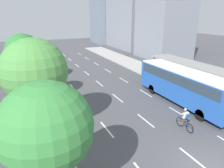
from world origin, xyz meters
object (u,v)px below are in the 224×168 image
Objects in this scene: median_tree_fourth at (23,51)px; median_tree_fifth at (23,47)px; median_tree_nearest at (46,128)px; median_tree_third at (29,64)px; cyclist at (185,120)px; median_tree_second at (34,71)px; bus_shelter at (199,75)px; bus at (183,83)px.

median_tree_fourth reaches higher than median_tree_fifth.
median_tree_nearest reaches higher than median_tree_third.
median_tree_second reaches higher than cyclist.
bus_shelter is at bearing -43.92° from median_tree_fifth.
median_tree_fifth is (-0.11, 13.28, -0.18)m from median_tree_third.
median_tree_third is (-0.03, 6.64, -0.89)m from median_tree_second.
median_tree_second is at bearing 88.33° from median_tree_nearest.
median_tree_third reaches higher than median_tree_fifth.
median_tree_nearest is at bearing -151.92° from bus.
bus is at bearing -54.94° from median_tree_fifth.
median_tree_third is 6.65m from median_tree_fourth.
median_tree_fifth is (-17.83, 17.18, 1.97)m from bus_shelter.
median_tree_third is at bearing 90.27° from median_tree_second.
median_tree_third is at bearing 167.62° from bus_shelter.
median_tree_nearest is at bearing -91.67° from median_tree_second.
median_tree_nearest reaches higher than bus_shelter.
bus reaches higher than bus_shelter.
bus_shelter reaches higher than cyclist.
median_tree_second is at bearing 161.38° from cyclist.
median_tree_second reaches higher than median_tree_nearest.
median_tree_nearest is at bearing -162.58° from cyclist.
bus is 1.83× the size of median_tree_fourth.
cyclist is at bearing -66.27° from median_tree_fifth.
median_tree_third reaches higher than bus.
median_tree_second is 1.27× the size of median_tree_fifth.
median_tree_third is (0.16, 13.28, -0.30)m from median_tree_nearest.
median_tree_fourth is at bearing 137.17° from bus.
median_tree_fourth is (-0.26, 13.28, -0.72)m from median_tree_second.
median_tree_third is 0.92× the size of median_tree_fourth.
cyclist is 0.29× the size of median_tree_fourth.
median_tree_second is (-17.69, -2.75, 3.04)m from bus_shelter.
median_tree_second is 19.96m from median_tree_fifth.
cyclist is 11.44m from median_tree_second.
median_tree_second is at bearing -89.73° from median_tree_third.
cyclist is at bearing -140.89° from bus_shelter.
median_tree_fourth is at bearing -91.00° from median_tree_fifth.
bus_shelter is 2.62× the size of median_tree_fifth.
bus is 1.62× the size of median_tree_second.
median_tree_fourth reaches higher than median_tree_third.
bus is at bearing 2.63° from median_tree_second.
median_tree_fourth is 1.13× the size of median_tree_fifth.
median_tree_fifth is (-10.26, 23.33, 3.05)m from cyclist.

